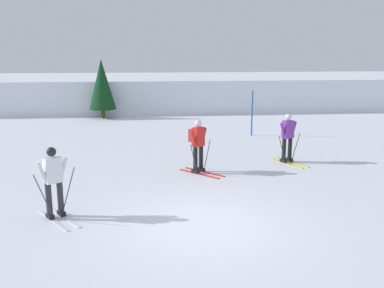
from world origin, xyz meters
name	(u,v)px	position (x,y,z in m)	size (l,w,h in m)	color
ground_plane	(202,225)	(0.00, 0.00, 0.00)	(120.00, 120.00, 0.00)	silver
far_snow_ridge	(167,92)	(0.00, 19.95, 1.00)	(80.00, 7.45, 1.99)	silver
skier_white	(54,181)	(-3.38, 0.79, 0.92)	(1.23, 1.52, 1.71)	silver
skier_purple	(288,137)	(3.60, 5.20, 0.92)	(1.04, 1.60, 1.71)	gold
skier_red	(198,143)	(0.36, 4.24, 0.95)	(1.38, 1.40, 1.71)	red
trail_marker_pole	(252,113)	(3.44, 9.91, 1.02)	(0.07, 0.07, 2.04)	#1E56AD
conifer_far_left	(102,84)	(-3.79, 15.55, 1.90)	(1.50, 1.50, 3.30)	#513823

